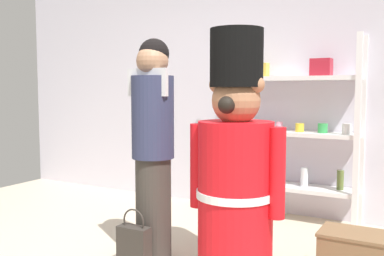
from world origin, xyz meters
name	(u,v)px	position (x,y,z in m)	size (l,w,h in m)	color
back_wall	(254,87)	(0.00, 2.20, 1.30)	(6.40, 0.12, 2.60)	silver
merchandise_shelf	(290,129)	(0.46, 1.98, 0.89)	(1.35, 0.35, 1.76)	white
teddy_bear_guard	(235,172)	(0.55, 0.46, 0.72)	(0.68, 0.52, 1.66)	red
person_shopper	(153,142)	(-0.12, 0.48, 0.88)	(0.33, 0.31, 1.64)	#38332D
shopping_bag	(134,246)	(-0.14, 0.26, 0.16)	(0.24, 0.10, 0.43)	#332D28
display_crate	(353,256)	(1.25, 0.81, 0.16)	(0.43, 0.32, 0.33)	brown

